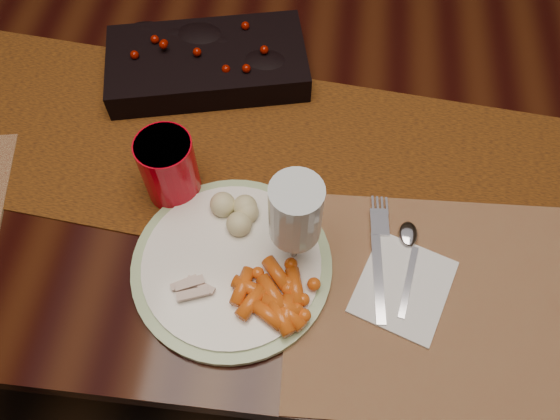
# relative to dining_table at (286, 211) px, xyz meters

# --- Properties ---
(floor) EXTENTS (5.00, 5.00, 0.00)m
(floor) POSITION_rel_dining_table_xyz_m (0.00, 0.00, -0.38)
(floor) COLOR black
(floor) RESTS_ON ground
(dining_table) EXTENTS (1.80, 1.00, 0.75)m
(dining_table) POSITION_rel_dining_table_xyz_m (0.00, 0.00, 0.00)
(dining_table) COLOR black
(dining_table) RESTS_ON floor
(table_runner) EXTENTS (1.69, 0.50, 0.00)m
(table_runner) POSITION_rel_dining_table_xyz_m (0.05, -0.13, 0.38)
(table_runner) COLOR black
(table_runner) RESTS_ON dining_table
(centerpiece) EXTENTS (0.35, 0.24, 0.06)m
(centerpiece) POSITION_rel_dining_table_xyz_m (-0.14, 0.03, 0.41)
(centerpiece) COLOR black
(centerpiece) RESTS_ON table_runner
(placemat_main) EXTENTS (0.44, 0.33, 0.00)m
(placemat_main) POSITION_rel_dining_table_xyz_m (0.25, -0.33, 0.38)
(placemat_main) COLOR brown
(placemat_main) RESTS_ON dining_table
(dinner_plate) EXTENTS (0.32, 0.32, 0.02)m
(dinner_plate) POSITION_rel_dining_table_xyz_m (-0.04, -0.31, 0.39)
(dinner_plate) COLOR white
(dinner_plate) RESTS_ON placemat_main
(baby_carrots) EXTENTS (0.12, 0.10, 0.02)m
(baby_carrots) POSITION_rel_dining_table_xyz_m (0.01, -0.36, 0.40)
(baby_carrots) COLOR #DB5612
(baby_carrots) RESTS_ON dinner_plate
(mashed_potatoes) EXTENTS (0.09, 0.09, 0.04)m
(mashed_potatoes) POSITION_rel_dining_table_xyz_m (-0.05, -0.25, 0.42)
(mashed_potatoes) COLOR #C5BB7E
(mashed_potatoes) RESTS_ON dinner_plate
(turkey_shreds) EXTENTS (0.09, 0.08, 0.02)m
(turkey_shreds) POSITION_rel_dining_table_xyz_m (-0.10, -0.36, 0.40)
(turkey_shreds) COLOR tan
(turkey_shreds) RESTS_ON dinner_plate
(napkin) EXTENTS (0.15, 0.16, 0.00)m
(napkin) POSITION_rel_dining_table_xyz_m (0.19, -0.32, 0.38)
(napkin) COLOR white
(napkin) RESTS_ON placemat_main
(fork) EXTENTS (0.04, 0.17, 0.00)m
(fork) POSITION_rel_dining_table_xyz_m (0.15, -0.29, 0.39)
(fork) COLOR silver
(fork) RESTS_ON napkin
(spoon) EXTENTS (0.05, 0.14, 0.00)m
(spoon) POSITION_rel_dining_table_xyz_m (0.19, -0.29, 0.39)
(spoon) COLOR white
(spoon) RESTS_ON napkin
(red_cup) EXTENTS (0.09, 0.09, 0.11)m
(red_cup) POSITION_rel_dining_table_xyz_m (-0.15, -0.20, 0.43)
(red_cup) COLOR #B2000E
(red_cup) RESTS_ON placemat_main
(wine_glass) EXTENTS (0.08, 0.08, 0.18)m
(wine_glass) POSITION_rel_dining_table_xyz_m (0.04, -0.29, 0.47)
(wine_glass) COLOR #BABCBD
(wine_glass) RESTS_ON dining_table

